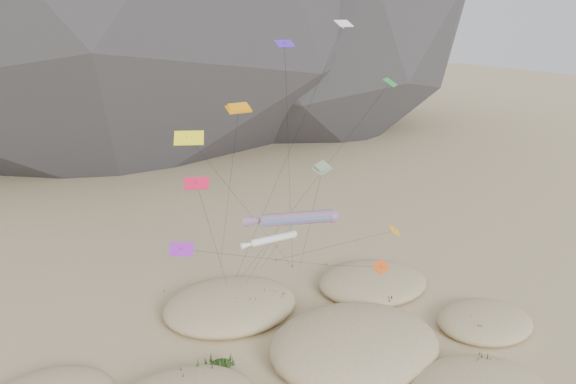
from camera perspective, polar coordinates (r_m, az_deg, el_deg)
The scene contains 8 objects.
dunes at distance 53.46m, azimuth 2.68°, elevation -16.75°, with size 51.99×38.55×4.49m.
dune_grass at distance 53.60m, azimuth 3.12°, elevation -16.51°, with size 40.46×28.26×1.54m.
kite_stakes at distance 69.40m, azimuth -3.99°, elevation -8.72°, with size 20.64×5.59×0.30m.
rainbow_tube_kite at distance 53.17m, azimuth 0.55°, elevation -2.71°, with size 8.23×17.79×13.45m.
white_tube_kite at distance 53.57m, azimuth -1.78°, elevation -4.84°, with size 5.72×10.25×11.02m.
orange_parafoil at distance 49.28m, azimuth -5.07°, elevation 8.10°, with size 5.02×17.72×23.63m.
multi_parafoil at distance 51.41m, azimuth 3.48°, elevation 2.33°, with size 7.19×16.12×18.04m.
delta_kites at distance 53.69m, azimuth 0.52°, elevation 3.61°, with size 27.15×23.87×30.29m.
Camera 1 is at (-22.63, -33.45, 30.95)m, focal length 35.00 mm.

